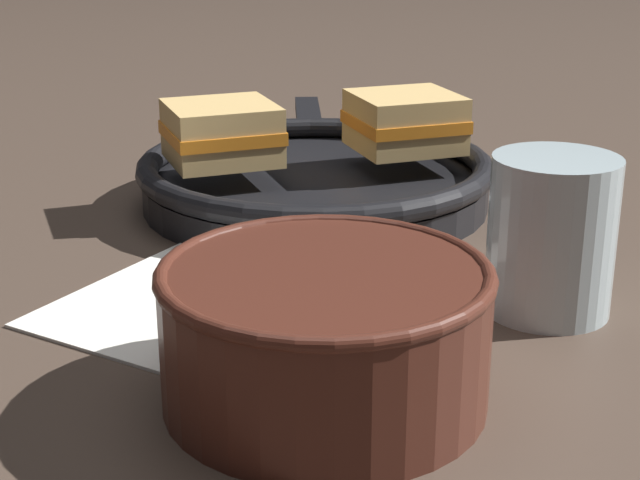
{
  "coord_description": "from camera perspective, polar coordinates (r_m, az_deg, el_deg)",
  "views": [
    {
      "loc": [
        0.4,
        -0.39,
        0.24
      ],
      "look_at": [
        0.01,
        0.03,
        0.04
      ],
      "focal_mm": 55.0,
      "sensor_mm": 36.0,
      "label": 1
    }
  ],
  "objects": [
    {
      "name": "sandwich_near_right",
      "position": [
        0.82,
        4.96,
        6.88
      ],
      "size": [
        0.11,
        0.11,
        0.05
      ],
      "rotation": [
        0.0,
        0.0,
        8.93
      ],
      "color": "#DBB26B",
      "rests_on": "skillet"
    },
    {
      "name": "ground_plane",
      "position": [
        0.61,
        -3.15,
        -3.91
      ],
      "size": [
        4.0,
        4.0,
        0.0
      ],
      "primitive_type": "plane",
      "color": "#47382D"
    },
    {
      "name": "soup_bowl",
      "position": [
        0.49,
        0.29,
        -4.98
      ],
      "size": [
        0.17,
        0.17,
        0.07
      ],
      "color": "#4C2319",
      "rests_on": "ground_plane"
    },
    {
      "name": "skillet",
      "position": [
        0.81,
        -0.27,
        3.61
      ],
      "size": [
        0.34,
        0.34,
        0.04
      ],
      "color": "black",
      "rests_on": "ground_plane"
    },
    {
      "name": "sandwich_near_left",
      "position": [
        0.78,
        -5.75,
        6.23
      ],
      "size": [
        0.11,
        0.11,
        0.05
      ],
      "rotation": [
        0.0,
        0.0,
        5.81
      ],
      "color": "#DBB26B",
      "rests_on": "skillet"
    },
    {
      "name": "napkin",
      "position": [
        0.61,
        -3.53,
        -3.99
      ],
      "size": [
        0.27,
        0.24,
        0.0
      ],
      "color": "white",
      "rests_on": "ground_plane"
    },
    {
      "name": "drinking_glass",
      "position": [
        0.61,
        13.31,
        0.25
      ],
      "size": [
        0.08,
        0.08,
        0.1
      ],
      "color": "silver",
      "rests_on": "ground_plane"
    },
    {
      "name": "spoon",
      "position": [
        0.59,
        -2.91,
        -4.18
      ],
      "size": [
        0.16,
        0.05,
        0.01
      ],
      "rotation": [
        0.0,
        0.0,
        -0.21
      ],
      "color": "#9E9EA3",
      "rests_on": "napkin"
    }
  ]
}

